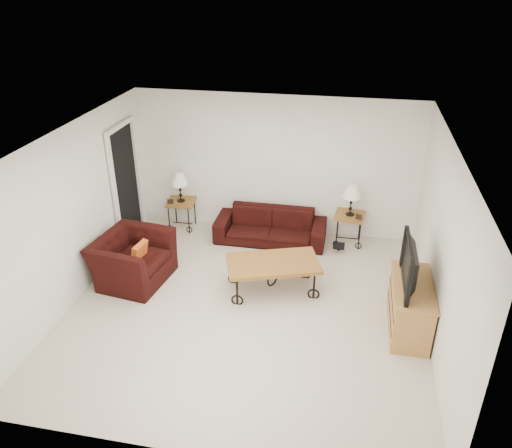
{
  "coord_description": "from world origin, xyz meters",
  "views": [
    {
      "loc": [
        1.27,
        -5.74,
        4.4
      ],
      "look_at": [
        0.0,
        0.7,
        1.0
      ],
      "focal_mm": 35.24,
      "sensor_mm": 36.0,
      "label": 1
    }
  ],
  "objects_px": {
    "lamp_left": "(180,187)",
    "backpack": "(339,241)",
    "armchair": "(133,259)",
    "television": "(415,265)",
    "coffee_table": "(273,276)",
    "tv_stand": "(410,307)",
    "side_table_left": "(182,214)",
    "lamp_right": "(351,200)",
    "side_table_right": "(348,229)",
    "sofa": "(270,226)"
  },
  "relations": [
    {
      "from": "lamp_right",
      "to": "tv_stand",
      "type": "xyz_separation_m",
      "value": [
        0.87,
        -2.22,
        -0.48
      ]
    },
    {
      "from": "armchair",
      "to": "television",
      "type": "bearing_deg",
      "value": -87.61
    },
    {
      "from": "side_table_left",
      "to": "armchair",
      "type": "distance_m",
      "value": 1.84
    },
    {
      "from": "backpack",
      "to": "coffee_table",
      "type": "bearing_deg",
      "value": -99.42
    },
    {
      "from": "television",
      "to": "lamp_right",
      "type": "bearing_deg",
      "value": -159.09
    },
    {
      "from": "side_table_right",
      "to": "lamp_left",
      "type": "height_order",
      "value": "lamp_left"
    },
    {
      "from": "armchair",
      "to": "backpack",
      "type": "xyz_separation_m",
      "value": [
        3.1,
        1.5,
        -0.17
      ]
    },
    {
      "from": "lamp_left",
      "to": "armchair",
      "type": "height_order",
      "value": "lamp_left"
    },
    {
      "from": "sofa",
      "to": "lamp_left",
      "type": "height_order",
      "value": "lamp_left"
    },
    {
      "from": "lamp_right",
      "to": "backpack",
      "type": "relative_size",
      "value": 1.43
    },
    {
      "from": "side_table_right",
      "to": "tv_stand",
      "type": "relative_size",
      "value": 0.48
    },
    {
      "from": "side_table_left",
      "to": "armchair",
      "type": "relative_size",
      "value": 0.48
    },
    {
      "from": "side_table_left",
      "to": "side_table_right",
      "type": "bearing_deg",
      "value": -0.0
    },
    {
      "from": "sofa",
      "to": "side_table_left",
      "type": "bearing_deg",
      "value": 173.95
    },
    {
      "from": "lamp_left",
      "to": "coffee_table",
      "type": "bearing_deg",
      "value": -40.52
    },
    {
      "from": "armchair",
      "to": "sofa",
      "type": "bearing_deg",
      "value": -40.78
    },
    {
      "from": "side_table_right",
      "to": "lamp_right",
      "type": "relative_size",
      "value": 1.0
    },
    {
      "from": "tv_stand",
      "to": "coffee_table",
      "type": "bearing_deg",
      "value": 164.91
    },
    {
      "from": "television",
      "to": "side_table_right",
      "type": "bearing_deg",
      "value": -159.09
    },
    {
      "from": "tv_stand",
      "to": "backpack",
      "type": "relative_size",
      "value": 2.99
    },
    {
      "from": "lamp_right",
      "to": "coffee_table",
      "type": "relative_size",
      "value": 0.41
    },
    {
      "from": "lamp_right",
      "to": "side_table_left",
      "type": "bearing_deg",
      "value": 180.0
    },
    {
      "from": "television",
      "to": "backpack",
      "type": "bearing_deg",
      "value": -152.57
    },
    {
      "from": "side_table_left",
      "to": "armchair",
      "type": "height_order",
      "value": "armchair"
    },
    {
      "from": "coffee_table",
      "to": "side_table_right",
      "type": "bearing_deg",
      "value": 58.03
    },
    {
      "from": "coffee_table",
      "to": "backpack",
      "type": "height_order",
      "value": "coffee_table"
    },
    {
      "from": "lamp_left",
      "to": "tv_stand",
      "type": "distance_m",
      "value": 4.54
    },
    {
      "from": "lamp_left",
      "to": "lamp_right",
      "type": "xyz_separation_m",
      "value": [
        3.06,
        -0.0,
        0.02
      ]
    },
    {
      "from": "lamp_left",
      "to": "backpack",
      "type": "bearing_deg",
      "value": -6.29
    },
    {
      "from": "side_table_right",
      "to": "tv_stand",
      "type": "xyz_separation_m",
      "value": [
        0.87,
        -2.22,
        0.07
      ]
    },
    {
      "from": "sofa",
      "to": "coffee_table",
      "type": "distance_m",
      "value": 1.55
    },
    {
      "from": "lamp_left",
      "to": "backpack",
      "type": "height_order",
      "value": "lamp_left"
    },
    {
      "from": "backpack",
      "to": "armchair",
      "type": "bearing_deg",
      "value": -129.72
    },
    {
      "from": "side_table_right",
      "to": "backpack",
      "type": "xyz_separation_m",
      "value": [
        -0.14,
        -0.32,
        -0.08
      ]
    },
    {
      "from": "coffee_table",
      "to": "tv_stand",
      "type": "distance_m",
      "value": 2.0
    },
    {
      "from": "side_table_right",
      "to": "tv_stand",
      "type": "bearing_deg",
      "value": -68.64
    },
    {
      "from": "side_table_left",
      "to": "tv_stand",
      "type": "distance_m",
      "value": 4.51
    },
    {
      "from": "lamp_right",
      "to": "armchair",
      "type": "distance_m",
      "value": 3.74
    },
    {
      "from": "armchair",
      "to": "lamp_right",
      "type": "bearing_deg",
      "value": -52.59
    },
    {
      "from": "armchair",
      "to": "television",
      "type": "height_order",
      "value": "television"
    },
    {
      "from": "lamp_left",
      "to": "lamp_right",
      "type": "relative_size",
      "value": 0.98
    },
    {
      "from": "coffee_table",
      "to": "side_table_left",
      "type": "bearing_deg",
      "value": 139.48
    },
    {
      "from": "lamp_right",
      "to": "coffee_table",
      "type": "bearing_deg",
      "value": -121.97
    },
    {
      "from": "side_table_left",
      "to": "lamp_right",
      "type": "relative_size",
      "value": 0.98
    },
    {
      "from": "lamp_right",
      "to": "armchair",
      "type": "height_order",
      "value": "lamp_right"
    },
    {
      "from": "lamp_left",
      "to": "lamp_right",
      "type": "height_order",
      "value": "lamp_right"
    },
    {
      "from": "coffee_table",
      "to": "armchair",
      "type": "relative_size",
      "value": 1.19
    },
    {
      "from": "sofa",
      "to": "lamp_left",
      "type": "distance_m",
      "value": 1.79
    },
    {
      "from": "side_table_left",
      "to": "lamp_left",
      "type": "xyz_separation_m",
      "value": [
        0.0,
        0.0,
        0.54
      ]
    },
    {
      "from": "side_table_left",
      "to": "television",
      "type": "relative_size",
      "value": 0.52
    }
  ]
}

